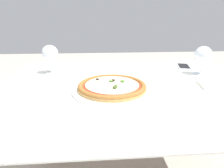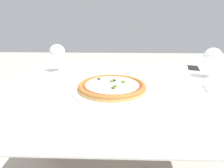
{
  "view_description": "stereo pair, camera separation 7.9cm",
  "coord_description": "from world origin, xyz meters",
  "px_view_note": "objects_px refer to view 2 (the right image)",
  "views": [
    {
      "loc": [
        -0.17,
        -0.82,
        1.03
      ],
      "look_at": [
        -0.12,
        -0.08,
        0.77
      ],
      "focal_mm": 30.0,
      "sensor_mm": 36.0,
      "label": 1
    },
    {
      "loc": [
        -0.1,
        -0.82,
        1.03
      ],
      "look_at": [
        -0.12,
        -0.08,
        0.77
      ],
      "focal_mm": 30.0,
      "sensor_mm": 36.0,
      "label": 2
    }
  ],
  "objects_px": {
    "wine_glass_far_right": "(213,57)",
    "cell_phone": "(193,69)",
    "dining_table": "(137,102)",
    "pizza_plate": "(112,87)",
    "wine_glass_far_left": "(57,53)"
  },
  "relations": [
    {
      "from": "pizza_plate",
      "to": "wine_glass_far_right",
      "type": "bearing_deg",
      "value": 22.55
    },
    {
      "from": "wine_glass_far_right",
      "to": "cell_phone",
      "type": "height_order",
      "value": "wine_glass_far_right"
    },
    {
      "from": "pizza_plate",
      "to": "dining_table",
      "type": "bearing_deg",
      "value": 34.94
    },
    {
      "from": "dining_table",
      "to": "pizza_plate",
      "type": "xyz_separation_m",
      "value": [
        -0.12,
        -0.08,
        0.11
      ]
    },
    {
      "from": "pizza_plate",
      "to": "wine_glass_far_left",
      "type": "height_order",
      "value": "wine_glass_far_left"
    },
    {
      "from": "cell_phone",
      "to": "dining_table",
      "type": "bearing_deg",
      "value": -142.12
    },
    {
      "from": "dining_table",
      "to": "wine_glass_far_right",
      "type": "distance_m",
      "value": 0.45
    },
    {
      "from": "dining_table",
      "to": "cell_phone",
      "type": "height_order",
      "value": "cell_phone"
    },
    {
      "from": "wine_glass_far_left",
      "to": "wine_glass_far_right",
      "type": "bearing_deg",
      "value": -6.18
    },
    {
      "from": "cell_phone",
      "to": "pizza_plate",
      "type": "bearing_deg",
      "value": -142.82
    },
    {
      "from": "dining_table",
      "to": "wine_glass_far_left",
      "type": "bearing_deg",
      "value": 153.74
    },
    {
      "from": "pizza_plate",
      "to": "wine_glass_far_right",
      "type": "relative_size",
      "value": 2.21
    },
    {
      "from": "pizza_plate",
      "to": "cell_phone",
      "type": "height_order",
      "value": "pizza_plate"
    },
    {
      "from": "dining_table",
      "to": "pizza_plate",
      "type": "distance_m",
      "value": 0.18
    },
    {
      "from": "wine_glass_far_left",
      "to": "wine_glass_far_right",
      "type": "xyz_separation_m",
      "value": [
        0.82,
        -0.09,
        -0.0
      ]
    }
  ]
}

